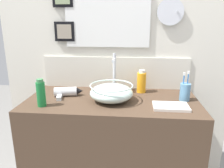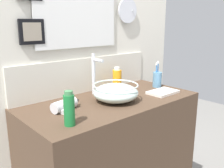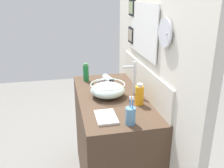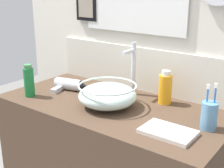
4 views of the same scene
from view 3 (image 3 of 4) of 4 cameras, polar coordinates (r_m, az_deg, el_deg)
The scene contains 9 objects.
vanity_counter at distance 2.16m, azimuth -0.00°, elevation -13.29°, with size 1.09×0.53×0.86m, color #4C3828.
back_panel at distance 1.93m, azimuth 8.54°, elevation 6.91°, with size 1.68×0.10×2.37m.
glass_bowl_sink at distance 1.93m, azimuth -0.97°, elevation -1.33°, with size 0.27×0.27×0.10m.
faucet at distance 1.94m, azimuth 4.91°, elevation 1.77°, with size 0.02×0.11×0.27m.
hair_drier at distance 2.22m, azimuth -0.88°, elevation 0.96°, with size 0.20×0.16×0.06m.
toothbrush_cup at distance 1.54m, azimuth 4.25°, elevation -7.25°, with size 0.06×0.06×0.19m.
spray_bottle at distance 2.27m, azimuth -5.98°, elevation 2.60°, with size 0.05×0.05×0.16m.
soap_dispenser at distance 1.80m, azimuth 6.30°, elevation -2.48°, with size 0.06×0.06×0.16m.
hand_towel at distance 1.62m, azimuth -1.37°, elevation -7.58°, with size 0.20×0.13×0.02m, color silver.
Camera 3 is at (1.76, -0.37, 1.63)m, focal length 40.00 mm.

